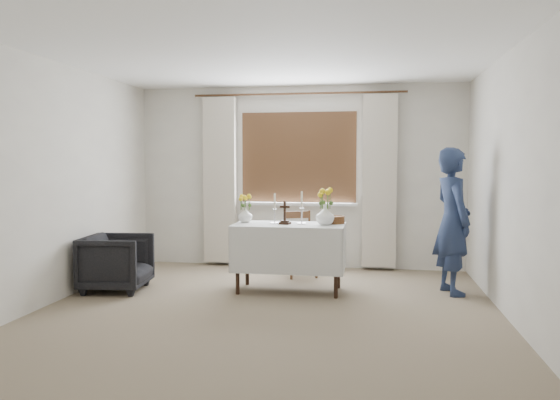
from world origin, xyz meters
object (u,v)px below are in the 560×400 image
(wooden_chair, at_px, (301,244))
(person, at_px, (453,221))
(armchair, at_px, (117,262))
(flower_vase_right, at_px, (325,215))
(altar_table, at_px, (289,258))
(flower_vase_left, at_px, (245,215))
(wooden_cross, at_px, (285,213))

(wooden_chair, distance_m, person, 1.92)
(armchair, distance_m, person, 3.79)
(flower_vase_right, bearing_deg, person, 8.29)
(wooden_chair, xyz_separation_m, flower_vase_right, (0.38, -0.84, 0.45))
(altar_table, height_order, flower_vase_left, flower_vase_left)
(wooden_cross, height_order, flower_vase_left, wooden_cross)
(wooden_chair, bearing_deg, wooden_cross, -117.57)
(wooden_cross, bearing_deg, altar_table, 42.08)
(person, bearing_deg, wooden_cross, 80.26)
(armchair, height_order, flower_vase_right, flower_vase_right)
(wooden_chair, bearing_deg, flower_vase_left, -149.53)
(wooden_cross, distance_m, flower_vase_right, 0.45)
(armchair, relative_size, flower_vase_left, 4.13)
(wooden_cross, bearing_deg, flower_vase_right, 13.09)
(armchair, xyz_separation_m, flower_vase_right, (2.34, 0.28, 0.55))
(altar_table, xyz_separation_m, flower_vase_right, (0.40, -0.01, 0.49))
(wooden_chair, bearing_deg, altar_table, -114.48)
(altar_table, distance_m, wooden_chair, 0.83)
(person, height_order, flower_vase_left, person)
(flower_vase_right, bearing_deg, altar_table, 178.24)
(armchair, relative_size, wooden_cross, 2.68)
(wooden_cross, relative_size, flower_vase_left, 1.54)
(wooden_cross, bearing_deg, flower_vase_left, 177.50)
(wooden_chair, relative_size, armchair, 1.18)
(altar_table, bearing_deg, flower_vase_left, 170.57)
(altar_table, bearing_deg, wooden_chair, 88.37)
(wooden_chair, distance_m, armchair, 2.26)
(altar_table, bearing_deg, flower_vase_right, -1.76)
(altar_table, height_order, wooden_cross, wooden_cross)
(wooden_chair, relative_size, wooden_cross, 3.15)
(flower_vase_left, relative_size, flower_vase_right, 0.81)
(person, bearing_deg, armchair, 80.82)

